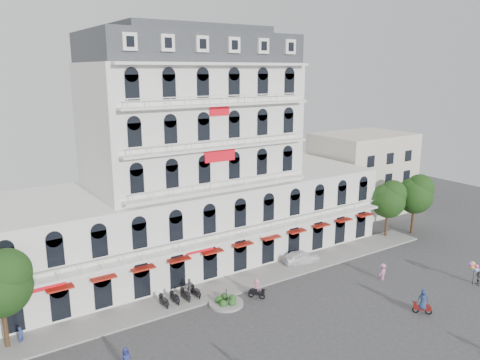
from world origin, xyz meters
The scene contains 17 objects.
ground centered at (0.00, 0.00, 0.00)m, with size 120.00×120.00×0.00m, color #38383A.
sidewalk centered at (0.00, 9.00, 0.08)m, with size 53.00×4.00×0.16m, color gray.
main_building centered at (0.00, 18.00, 9.96)m, with size 45.00×15.00×25.80m.
flank_building_east centered at (30.00, 20.00, 6.00)m, with size 14.00×10.00×12.00m, color beige.
traffic_island centered at (-3.00, 6.00, 0.26)m, with size 3.20×3.20×1.60m.
parked_scooter_row centered at (-6.35, 8.80, 0.00)m, with size 4.40×1.80×1.10m, color black, non-canonical shape.
tree_west_inner centered at (-20.95, 9.48, 5.68)m, with size 4.76×4.76×8.25m.
tree_east_inner centered at (24.05, 9.98, 5.21)m, with size 4.40×4.37×7.57m.
tree_east_outer centered at (28.05, 8.98, 5.55)m, with size 4.65×4.65×8.05m.
parked_car centered at (9.14, 9.50, 0.75)m, with size 1.77×4.39×1.50m, color white.
rider_east centered at (10.81, -5.05, 1.21)m, with size 1.25×1.36×2.37m.
rider_center centered at (0.08, 5.48, 1.04)m, with size 1.19×1.43×2.01m.
pedestrian_left centered at (-14.15, 1.79, 0.88)m, with size 0.86×0.56×1.75m, color navy.
pedestrian_mid centered at (-5.00, 9.50, 0.87)m, with size 1.02×0.43×1.74m, color #4C4C52.
pedestrian_right centered at (13.32, 1.55, 0.90)m, with size 1.16×0.67×1.79m, color #CE6DA5.
pedestrian_far centered at (-20.00, 9.50, 0.75)m, with size 0.55×0.36×1.51m, color navy.
balloon_vendor centered at (20.25, -4.50, 1.28)m, with size 1.44×1.33×2.45m.
Camera 1 is at (-23.73, -27.83, 21.34)m, focal length 35.00 mm.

